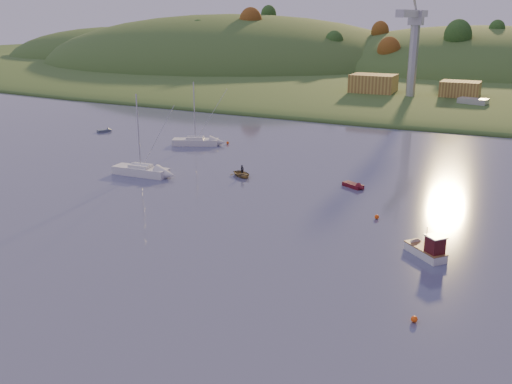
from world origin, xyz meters
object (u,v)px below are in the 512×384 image
at_px(sailboat_far, 195,141).
at_px(canoe, 242,174).
at_px(red_tender, 357,187).
at_px(sailboat_near, 141,170).
at_px(grey_dinghy, 107,131).
at_px(fishing_boat, 423,248).

xyz_separation_m(sailboat_far, canoe, (16.54, -14.42, -0.34)).
distance_m(canoe, red_tender, 16.09).
xyz_separation_m(sailboat_near, canoe, (13.28, 5.49, -0.37)).
bearing_deg(sailboat_near, red_tender, 11.00).
relative_size(sailboat_near, canoe, 3.20).
bearing_deg(red_tender, grey_dinghy, -166.54).
height_order(sailboat_far, canoe, sailboat_far).
xyz_separation_m(fishing_boat, canoe, (-27.74, 16.73, -0.36)).
bearing_deg(grey_dinghy, fishing_boat, -85.10).
height_order(sailboat_far, red_tender, sailboat_far).
distance_m(fishing_boat, sailboat_near, 42.54).
xyz_separation_m(sailboat_far, red_tender, (32.56, -12.92, -0.46)).
relative_size(sailboat_far, red_tender, 3.00).
height_order(canoe, grey_dinghy, grey_dinghy).
xyz_separation_m(sailboat_far, grey_dinghy, (-21.76, 2.70, -0.49)).
relative_size(sailboat_far, grey_dinghy, 3.56).
distance_m(fishing_boat, grey_dinghy, 74.21).
relative_size(sailboat_near, sailboat_far, 1.05).
bearing_deg(sailboat_far, red_tender, -44.67).
height_order(red_tender, grey_dinghy, red_tender).
bearing_deg(canoe, fishing_boat, -87.10).
relative_size(fishing_boat, red_tender, 1.37).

